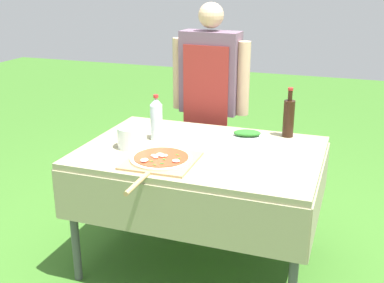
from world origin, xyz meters
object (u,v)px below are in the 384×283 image
herb_container (247,134)px  prep_table (201,162)px  mixing_tub (132,137)px  person_cook (210,93)px  oil_bottle (289,117)px  pizza_on_peel (160,160)px  water_bottle (156,118)px

herb_container → prep_table: bearing=-122.4°
herb_container → mixing_tub: 0.70m
person_cook → oil_bottle: 0.68m
pizza_on_peel → water_bottle: water_bottle is taller
pizza_on_peel → herb_container: (0.33, 0.57, 0.01)m
person_cook → pizza_on_peel: bearing=95.3°
person_cook → water_bottle: bearing=81.2°
oil_bottle → herb_container: bearing=-158.6°
pizza_on_peel → mixing_tub: bearing=144.5°
prep_table → oil_bottle: bearing=42.9°
herb_container → mixing_tub: bearing=-144.9°
herb_container → pizza_on_peel: bearing=-120.1°
water_bottle → person_cook: bearing=78.1°
person_cook → herb_container: 0.56m
oil_bottle → person_cook: bearing=152.1°
person_cook → pizza_on_peel: (0.04, -0.98, -0.14)m
herb_container → person_cook: bearing=132.1°
pizza_on_peel → oil_bottle: 0.87m
herb_container → water_bottle: bearing=-155.8°
prep_table → oil_bottle: size_ratio=4.45×
pizza_on_peel → water_bottle: bearing=114.9°
oil_bottle → herb_container: (-0.23, -0.09, -0.10)m
prep_table → pizza_on_peel: bearing=-117.3°
person_cook → mixing_tub: (-0.21, -0.81, -0.09)m
water_bottle → mixing_tub: water_bottle is taller
pizza_on_peel → mixing_tub: 0.30m
prep_table → person_cook: 0.77m
person_cook → water_bottle: 0.65m
prep_table → herb_container: bearing=57.6°
oil_bottle → mixing_tub: (-0.80, -0.49, -0.06)m
prep_table → water_bottle: (-0.31, 0.08, 0.21)m
pizza_on_peel → water_bottle: (-0.17, 0.34, 0.12)m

